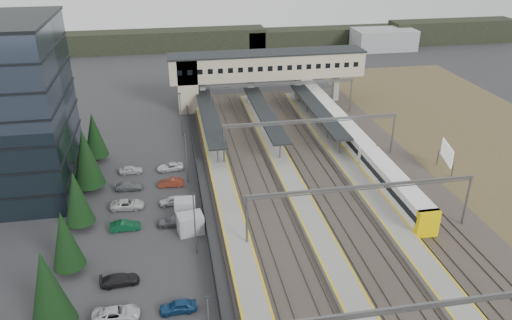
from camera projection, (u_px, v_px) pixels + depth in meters
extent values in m
plane|color=#2B2B2D|center=(252.00, 211.00, 67.07)|extent=(220.00, 220.00, 0.00)
cone|color=black|center=(48.00, 289.00, 45.38)|extent=(4.26, 4.26, 8.20)
cylinder|color=black|center=(71.00, 268.00, 55.31)|extent=(0.44, 0.44, 1.20)
cone|color=black|center=(65.00, 239.00, 53.66)|extent=(3.54, 3.54, 6.80)
cylinder|color=black|center=(81.00, 224.00, 63.28)|extent=(0.44, 0.44, 1.20)
cone|color=black|center=(77.00, 197.00, 61.59)|extent=(3.64, 3.64, 7.00)
cylinder|color=black|center=(91.00, 186.00, 72.15)|extent=(0.44, 0.44, 1.20)
cone|color=black|center=(86.00, 157.00, 70.13)|extent=(4.42, 4.42, 8.50)
cylinder|color=black|center=(98.00, 157.00, 81.01)|extent=(0.44, 0.44, 1.20)
cone|color=black|center=(94.00, 135.00, 79.27)|extent=(3.74, 3.74, 7.20)
imported|color=silver|center=(116.00, 314.00, 48.73)|extent=(4.65, 2.17, 1.29)
imported|color=black|center=(120.00, 280.00, 53.44)|extent=(4.23, 2.01, 1.19)
imported|color=#0C4426|center=(125.00, 226.00, 62.83)|extent=(3.83, 1.43, 1.25)
imported|color=#BDBDBD|center=(127.00, 204.00, 67.52)|extent=(4.65, 2.33, 1.26)
imported|color=slate|center=(129.00, 186.00, 72.24)|extent=(4.14, 1.86, 1.18)
imported|color=silver|center=(131.00, 170.00, 76.93)|extent=(3.58, 1.49, 1.21)
imported|color=navy|center=(178.00, 306.00, 49.69)|extent=(3.75, 1.56, 1.27)
imported|color=#595B5F|center=(173.00, 221.00, 63.79)|extent=(4.33, 1.97, 1.23)
imported|color=silver|center=(172.00, 201.00, 68.50)|extent=(3.62, 1.66, 1.20)
imported|color=maroon|center=(171.00, 182.00, 73.19)|extent=(3.85, 1.60, 1.24)
imported|color=silver|center=(170.00, 167.00, 77.91)|extent=(4.24, 2.26, 1.13)
cube|color=black|center=(207.00, 297.00, 40.16)|extent=(0.50, 0.25, 0.15)
cylinder|color=slate|center=(195.00, 224.00, 56.96)|extent=(0.16, 0.16, 8.00)
cube|color=black|center=(193.00, 194.00, 55.22)|extent=(0.50, 0.25, 0.15)
cylinder|color=slate|center=(186.00, 158.00, 72.92)|extent=(0.16, 0.16, 8.00)
cube|color=black|center=(185.00, 133.00, 71.18)|extent=(0.50, 0.25, 0.15)
cylinder|color=slate|center=(181.00, 115.00, 88.87)|extent=(0.16, 0.16, 8.00)
cube|color=black|center=(179.00, 94.00, 87.13)|extent=(0.50, 0.25, 0.15)
cube|color=#26282B|center=(200.00, 191.00, 70.03)|extent=(0.08, 90.00, 2.00)
cube|color=#94979A|center=(190.00, 224.00, 62.03)|extent=(3.43, 2.74, 2.58)
cube|color=#94979A|center=(185.00, 208.00, 65.54)|extent=(2.81, 2.38, 2.46)
cube|color=#363029|center=(326.00, 186.00, 73.39)|extent=(34.00, 90.00, 0.20)
cube|color=#59544C|center=(241.00, 192.00, 71.27)|extent=(0.08, 90.00, 0.14)
cube|color=#59544C|center=(251.00, 191.00, 71.50)|extent=(0.08, 90.00, 0.14)
cube|color=#59544C|center=(268.00, 190.00, 71.91)|extent=(0.08, 90.00, 0.14)
cube|color=#59544C|center=(278.00, 189.00, 72.14)|extent=(0.08, 90.00, 0.14)
cube|color=#59544C|center=(309.00, 186.00, 72.87)|extent=(0.08, 90.00, 0.14)
cube|color=#59544C|center=(318.00, 185.00, 73.10)|extent=(0.08, 90.00, 0.14)
cube|color=#59544C|center=(335.00, 184.00, 73.51)|extent=(0.08, 90.00, 0.14)
cube|color=#59544C|center=(344.00, 183.00, 73.75)|extent=(0.08, 90.00, 0.14)
cube|color=#59544C|center=(373.00, 180.00, 74.48)|extent=(0.08, 90.00, 0.14)
cube|color=#59544C|center=(382.00, 180.00, 74.71)|extent=(0.08, 90.00, 0.14)
cube|color=#59544C|center=(398.00, 178.00, 75.12)|extent=(0.08, 90.00, 0.14)
cube|color=#59544C|center=(407.00, 177.00, 75.35)|extent=(0.08, 90.00, 0.14)
cube|color=gray|center=(225.00, 193.00, 70.83)|extent=(3.20, 82.00, 0.90)
cube|color=gold|center=(215.00, 191.00, 70.40)|extent=(0.25, 82.00, 0.02)
cube|color=gold|center=(235.00, 189.00, 70.86)|extent=(0.25, 82.00, 0.02)
cube|color=gray|center=(293.00, 186.00, 72.43)|extent=(3.20, 82.00, 0.90)
cube|color=gold|center=(284.00, 185.00, 72.00)|extent=(0.25, 82.00, 0.02)
cube|color=gold|center=(303.00, 183.00, 72.47)|extent=(0.25, 82.00, 0.02)
cube|color=gray|center=(359.00, 181.00, 74.04)|extent=(3.20, 82.00, 0.90)
cube|color=gold|center=(350.00, 179.00, 73.61)|extent=(0.25, 82.00, 0.02)
cube|color=gold|center=(368.00, 177.00, 74.07)|extent=(0.25, 82.00, 0.02)
cube|color=black|center=(209.00, 115.00, 88.78)|extent=(3.00, 30.00, 0.25)
cube|color=slate|center=(209.00, 116.00, 88.85)|extent=(3.10, 30.00, 0.12)
cylinder|color=slate|center=(218.00, 154.00, 77.96)|extent=(0.20, 0.20, 3.10)
cylinder|color=slate|center=(213.00, 138.00, 83.72)|extent=(0.20, 0.20, 3.10)
cylinder|color=slate|center=(210.00, 124.00, 89.48)|extent=(0.20, 0.20, 3.10)
cylinder|color=slate|center=(207.00, 111.00, 95.24)|extent=(0.20, 0.20, 3.10)
cylinder|color=slate|center=(204.00, 100.00, 101.00)|extent=(0.20, 0.20, 3.10)
cube|color=black|center=(264.00, 112.00, 90.39)|extent=(3.00, 30.00, 0.25)
cube|color=slate|center=(264.00, 113.00, 90.45)|extent=(3.10, 30.00, 0.12)
cylinder|color=slate|center=(280.00, 149.00, 79.56)|extent=(0.20, 0.20, 3.10)
cylinder|color=slate|center=(272.00, 134.00, 85.32)|extent=(0.20, 0.20, 3.10)
cylinder|color=slate|center=(264.00, 120.00, 91.08)|extent=(0.20, 0.20, 3.10)
cylinder|color=slate|center=(258.00, 108.00, 96.84)|extent=(0.20, 0.20, 3.10)
cylinder|color=slate|center=(252.00, 98.00, 102.60)|extent=(0.20, 0.20, 3.10)
cube|color=black|center=(318.00, 108.00, 91.99)|extent=(3.00, 30.00, 0.25)
cube|color=slate|center=(317.00, 109.00, 92.06)|extent=(3.10, 30.00, 0.12)
cylinder|color=slate|center=(340.00, 145.00, 81.17)|extent=(0.20, 0.20, 3.10)
cylinder|color=slate|center=(328.00, 130.00, 86.93)|extent=(0.20, 0.20, 3.10)
cylinder|color=slate|center=(317.00, 117.00, 92.69)|extent=(0.20, 0.20, 3.10)
cylinder|color=slate|center=(308.00, 105.00, 98.45)|extent=(0.20, 0.20, 3.10)
cylinder|color=slate|center=(299.00, 95.00, 104.21)|extent=(0.20, 0.20, 3.10)
cube|color=beige|center=(267.00, 65.00, 102.29)|extent=(40.00, 6.00, 5.00)
cube|color=black|center=(267.00, 53.00, 101.18)|extent=(40.40, 6.40, 0.30)
cube|color=beige|center=(187.00, 84.00, 100.94)|extent=(4.00, 6.00, 11.00)
cube|color=black|center=(179.00, 73.00, 96.68)|extent=(1.00, 0.06, 1.00)
cube|color=black|center=(190.00, 73.00, 97.00)|extent=(1.00, 0.06, 1.00)
cube|color=black|center=(200.00, 72.00, 97.32)|extent=(1.00, 0.06, 1.00)
cube|color=black|center=(210.00, 72.00, 97.64)|extent=(1.00, 0.06, 1.00)
cube|color=black|center=(220.00, 71.00, 97.96)|extent=(1.00, 0.06, 1.00)
cube|color=black|center=(231.00, 71.00, 98.28)|extent=(1.00, 0.06, 1.00)
cube|color=black|center=(241.00, 70.00, 98.61)|extent=(1.00, 0.06, 1.00)
cube|color=black|center=(250.00, 70.00, 98.93)|extent=(1.00, 0.06, 1.00)
cube|color=black|center=(260.00, 69.00, 99.25)|extent=(1.00, 0.06, 1.00)
cube|color=black|center=(270.00, 69.00, 99.57)|extent=(1.00, 0.06, 1.00)
cube|color=black|center=(280.00, 68.00, 99.89)|extent=(1.00, 0.06, 1.00)
cube|color=black|center=(290.00, 68.00, 100.21)|extent=(1.00, 0.06, 1.00)
cube|color=black|center=(299.00, 67.00, 100.53)|extent=(1.00, 0.06, 1.00)
cube|color=black|center=(309.00, 67.00, 100.85)|extent=(1.00, 0.06, 1.00)
cube|color=black|center=(318.00, 66.00, 101.17)|extent=(1.00, 0.06, 1.00)
cube|color=black|center=(328.00, 66.00, 101.49)|extent=(1.00, 0.06, 1.00)
cube|color=black|center=(337.00, 65.00, 101.81)|extent=(1.00, 0.06, 1.00)
cube|color=black|center=(347.00, 65.00, 102.14)|extent=(1.00, 0.06, 1.00)
cube|color=black|center=(356.00, 64.00, 102.46)|extent=(1.00, 0.06, 1.00)
cube|color=gray|center=(195.00, 95.00, 102.27)|extent=(1.20, 1.60, 6.00)
cube|color=gray|center=(203.00, 94.00, 102.51)|extent=(1.20, 1.60, 6.00)
cube|color=gray|center=(251.00, 92.00, 104.12)|extent=(1.20, 1.60, 6.00)
cube|color=gray|center=(297.00, 89.00, 105.72)|extent=(1.20, 1.60, 6.00)
cube|color=gray|center=(335.00, 87.00, 107.09)|extent=(1.20, 1.60, 6.00)
cube|color=slate|center=(453.00, 301.00, 41.14)|extent=(28.40, 0.25, 0.35)
cube|color=slate|center=(452.00, 305.00, 41.32)|extent=(28.40, 0.12, 0.12)
cylinder|color=slate|center=(247.00, 223.00, 58.14)|extent=(0.28, 0.28, 7.00)
cylinder|color=slate|center=(466.00, 201.00, 62.64)|extent=(0.28, 0.28, 7.00)
cube|color=slate|center=(363.00, 186.00, 58.87)|extent=(28.40, 0.25, 0.35)
cube|color=slate|center=(363.00, 189.00, 59.04)|extent=(28.40, 0.12, 0.12)
cylinder|color=slate|center=(224.00, 147.00, 77.64)|extent=(0.28, 0.28, 7.00)
cylinder|color=slate|center=(393.00, 134.00, 82.13)|extent=(0.28, 0.28, 7.00)
cube|color=slate|center=(312.00, 120.00, 78.37)|extent=(28.40, 0.25, 0.35)
cube|color=slate|center=(312.00, 122.00, 78.54)|extent=(28.40, 0.12, 0.12)
cylinder|color=slate|center=(211.00, 105.00, 95.37)|extent=(0.28, 0.28, 7.00)
cylinder|color=slate|center=(351.00, 96.00, 99.86)|extent=(0.28, 0.28, 7.00)
cube|color=slate|center=(283.00, 83.00, 96.09)|extent=(28.40, 0.25, 0.35)
cube|color=slate|center=(283.00, 85.00, 96.26)|extent=(28.40, 0.12, 0.12)
cube|color=white|center=(394.00, 187.00, 69.05)|extent=(2.77, 19.17, 3.56)
cube|color=black|center=(395.00, 184.00, 68.88)|extent=(2.83, 18.57, 0.89)
cube|color=slate|center=(393.00, 196.00, 69.72)|extent=(2.37, 17.77, 0.49)
cube|color=white|center=(346.00, 133.00, 86.58)|extent=(2.77, 19.17, 3.56)
cube|color=black|center=(346.00, 130.00, 86.41)|extent=(2.83, 18.57, 0.89)
cube|color=slate|center=(345.00, 141.00, 87.24)|extent=(2.37, 17.77, 0.49)
cube|color=white|center=(314.00, 97.00, 104.10)|extent=(2.77, 19.17, 3.56)
cube|color=black|center=(314.00, 95.00, 103.93)|extent=(2.83, 18.57, 0.89)
cube|color=slate|center=(314.00, 104.00, 104.77)|extent=(2.37, 17.77, 0.49)
cube|color=#F4CC00|center=(427.00, 223.00, 60.65)|extent=(2.79, 0.90, 3.56)
cylinder|color=slate|center=(453.00, 169.00, 75.19)|extent=(0.20, 0.20, 2.91)
cylinder|color=slate|center=(438.00, 157.00, 79.14)|extent=(0.20, 0.20, 2.91)
cube|color=white|center=(447.00, 153.00, 76.42)|extent=(1.43, 5.34, 2.73)
cube|color=black|center=(164.00, 41.00, 148.36)|extent=(60.00, 8.00, 6.00)
cube|color=black|center=(326.00, 36.00, 156.60)|extent=(50.00, 8.00, 5.00)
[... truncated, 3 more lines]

